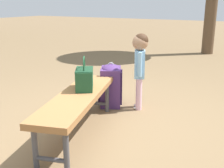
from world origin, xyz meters
TOP-DOWN VIEW (x-y plane):
  - ground_plane at (0.00, 0.00)m, footprint 40.00×40.00m
  - park_bench at (-0.30, 0.08)m, footprint 1.65×0.85m
  - handbag at (-0.11, 0.12)m, footprint 0.37×0.32m
  - child_standing at (0.72, -0.16)m, footprint 0.25×0.20m
  - backpack_large at (0.65, 0.23)m, footprint 0.44×0.40m

SIDE VIEW (x-z plane):
  - ground_plane at x=0.00m, z-range 0.00..0.00m
  - backpack_large at x=0.65m, z-range 0.00..0.60m
  - park_bench at x=-0.30m, z-range 0.17..0.62m
  - handbag at x=-0.11m, z-range 0.39..0.76m
  - child_standing at x=0.72m, z-range 0.17..1.16m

